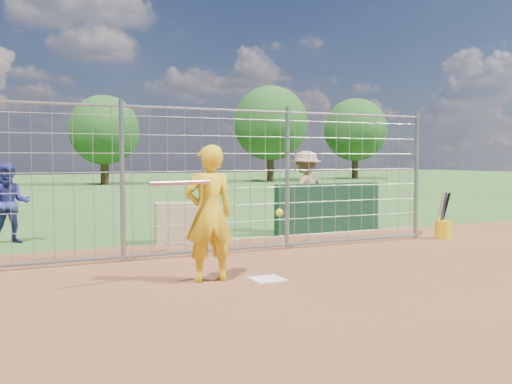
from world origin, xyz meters
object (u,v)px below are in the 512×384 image
equipment_bin (176,223)px  bystander_b (205,198)px  bystander_c (306,191)px  bystander_a (10,203)px  bucket_with_bats (443,227)px  batter (209,214)px

equipment_bin → bystander_b: bearing=65.8°
bystander_c → equipment_bin: bearing=-9.1°
bystander_a → bystander_b: 4.24m
equipment_bin → bucket_with_bats: bucket_with_bats is taller
batter → bystander_a: batter is taller
batter → bystander_b: size_ratio=1.25×
bystander_a → equipment_bin: bystander_a is taller
bystander_b → bystander_a: bearing=-150.3°
bystander_b → bucket_with_bats: bystander_b is taller
batter → bystander_c: (3.81, 3.95, -0.01)m
bucket_with_bats → batter: bearing=-163.5°
bystander_b → bucket_with_bats: size_ratio=1.52×
bucket_with_bats → bystander_b: bearing=137.1°
batter → bystander_c: 5.49m
bystander_a → bystander_c: 6.20m
equipment_bin → bucket_with_bats: size_ratio=0.82×
bystander_b → bucket_with_bats: bearing=-19.2°
batter → equipment_bin: size_ratio=2.32×
bystander_a → bystander_b: bystander_a is taller
equipment_bin → batter: bearing=-89.2°
bystander_b → equipment_bin: size_ratio=1.85×
bystander_b → bystander_c: bearing=-11.8°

